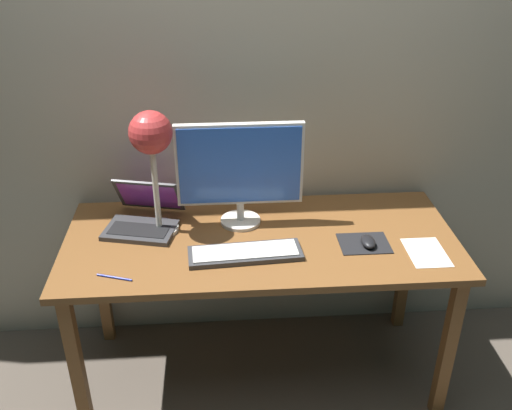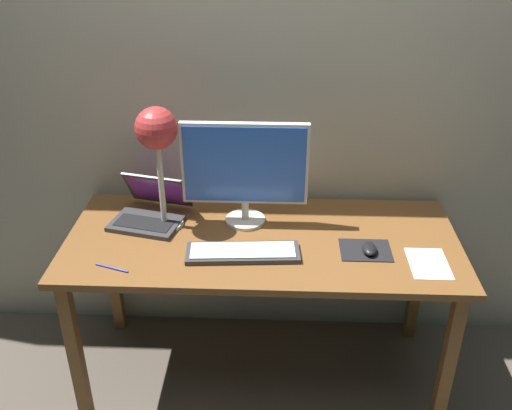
{
  "view_description": "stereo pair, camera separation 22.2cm",
  "coord_description": "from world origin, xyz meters",
  "px_view_note": "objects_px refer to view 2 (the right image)",
  "views": [
    {
      "loc": [
        -0.16,
        -1.99,
        1.99
      ],
      "look_at": [
        -0.02,
        -0.05,
        0.92
      ],
      "focal_mm": 40.37,
      "sensor_mm": 36.0,
      "label": 1
    },
    {
      "loc": [
        0.06,
        -1.99,
        1.99
      ],
      "look_at": [
        -0.02,
        -0.05,
        0.92
      ],
      "focal_mm": 40.37,
      "sensor_mm": 36.0,
      "label": 2
    }
  ],
  "objects_px": {
    "desk_lamp": "(157,138)",
    "mouse": "(369,248)",
    "laptop": "(151,207)",
    "monitor": "(245,168)",
    "keyboard_main": "(243,252)",
    "pen": "(112,268)"
  },
  "relations": [
    {
      "from": "monitor",
      "to": "mouse",
      "type": "relative_size",
      "value": 5.4
    },
    {
      "from": "pen",
      "to": "mouse",
      "type": "bearing_deg",
      "value": 8.68
    },
    {
      "from": "laptop",
      "to": "mouse",
      "type": "xyz_separation_m",
      "value": [
        0.9,
        -0.23,
        -0.03
      ]
    },
    {
      "from": "monitor",
      "to": "laptop",
      "type": "distance_m",
      "value": 0.45
    },
    {
      "from": "laptop",
      "to": "mouse",
      "type": "relative_size",
      "value": 3.57
    },
    {
      "from": "desk_lamp",
      "to": "mouse",
      "type": "relative_size",
      "value": 5.43
    },
    {
      "from": "desk_lamp",
      "to": "mouse",
      "type": "xyz_separation_m",
      "value": [
        0.84,
        -0.18,
        -0.38
      ]
    },
    {
      "from": "mouse",
      "to": "keyboard_main",
      "type": "bearing_deg",
      "value": -175.76
    },
    {
      "from": "mouse",
      "to": "pen",
      "type": "distance_m",
      "value": 0.99
    },
    {
      "from": "keyboard_main",
      "to": "pen",
      "type": "bearing_deg",
      "value": -166.91
    },
    {
      "from": "keyboard_main",
      "to": "laptop",
      "type": "bearing_deg",
      "value": 146.7
    },
    {
      "from": "monitor",
      "to": "laptop",
      "type": "bearing_deg",
      "value": 178.3
    },
    {
      "from": "pen",
      "to": "desk_lamp",
      "type": "bearing_deg",
      "value": 66.96
    },
    {
      "from": "laptop",
      "to": "pen",
      "type": "bearing_deg",
      "value": -101.36
    },
    {
      "from": "mouse",
      "to": "pen",
      "type": "xyz_separation_m",
      "value": [
        -0.98,
        -0.15,
        -0.02
      ]
    },
    {
      "from": "keyboard_main",
      "to": "pen",
      "type": "relative_size",
      "value": 3.2
    },
    {
      "from": "laptop",
      "to": "mouse",
      "type": "height_order",
      "value": "laptop"
    },
    {
      "from": "desk_lamp",
      "to": "keyboard_main",
      "type": "bearing_deg",
      "value": -32.04
    },
    {
      "from": "keyboard_main",
      "to": "pen",
      "type": "height_order",
      "value": "keyboard_main"
    },
    {
      "from": "laptop",
      "to": "keyboard_main",
      "type": "bearing_deg",
      "value": -33.3
    },
    {
      "from": "keyboard_main",
      "to": "mouse",
      "type": "bearing_deg",
      "value": 4.24
    },
    {
      "from": "desk_lamp",
      "to": "mouse",
      "type": "height_order",
      "value": "desk_lamp"
    }
  ]
}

